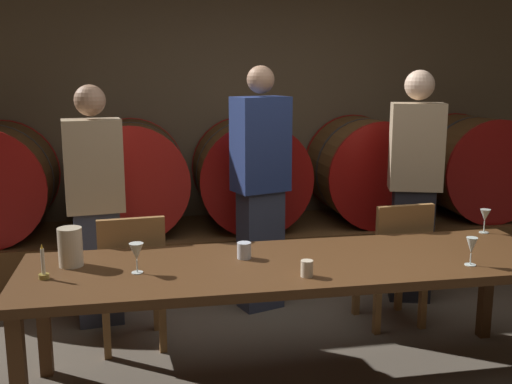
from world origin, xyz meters
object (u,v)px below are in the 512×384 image
Objects in this scene: wine_barrel_center at (249,174)px; dining_table at (295,272)px; chair_right at (395,258)px; guest_center at (260,188)px; cup_left at (244,250)px; wine_barrel_far_right at (473,167)px; guest_right at (414,185)px; guest_left at (96,205)px; wine_glass_left at (137,252)px; chair_left at (132,275)px; cup_right at (307,268)px; wine_barrel_right at (366,170)px; candle_center at (43,270)px; wine_barrel_left at (131,177)px; wine_glass_center at (472,246)px; pitcher at (70,247)px; wine_glass_right at (485,216)px.

dining_table is (-0.08, -1.87, -0.23)m from wine_barrel_center.
chair_right is 1.07m from guest_center.
guest_center is at bearing 74.11° from cup_left.
wine_barrel_center is 1.00× the size of wine_barrel_far_right.
guest_right is (-0.93, -0.78, 0.01)m from wine_barrel_far_right.
guest_left is 1.14m from wine_glass_left.
chair_left is 0.50× the size of guest_right.
guest_right reaches higher than dining_table.
wine_barrel_right is at bearing 62.28° from cup_right.
candle_center is at bearing 13.14° from chair_right.
dining_table is at bearing 140.66° from chair_left.
cup_right is (1.12, -1.32, -0.08)m from guest_left.
cup_right is at bearing -135.19° from wine_barrel_far_right.
chair_right is at bearing -100.97° from wine_barrel_right.
chair_left reaches higher than cup_right.
wine_barrel_left is 0.83m from guest_left.
cup_left is at bearing -143.59° from wine_barrel_far_right.
wine_glass_center is at bearing -5.09° from candle_center.
wine_glass_left is 1.75× the size of cup_left.
guest_left is at bearing -105.91° from wine_barrel_left.
pitcher is at bearing -99.68° from wine_barrel_left.
wine_barrel_center is at bearing 180.00° from wine_barrel_far_right.
wine_barrel_right is at bearing -167.66° from guest_left.
wine_barrel_far_right is 3.53m from wine_glass_left.
wine_barrel_far_right is (1.02, 0.00, 0.00)m from wine_barrel_right.
wine_glass_left is at bearing 0.61° from candle_center.
guest_right is at bearing -35.04° from wine_barrel_center.
wine_barrel_left reaches higher than wine_glass_right.
cup_left is (0.86, -0.96, -0.08)m from guest_left.
wine_barrel_far_right is at bearing 32.63° from wine_glass_left.
wine_barrel_center is at bearing -17.09° from guest_right.
wine_barrel_right is 1.31m from chair_right.
wine_barrel_far_right is 2.97m from cup_left.
pitcher is (-2.38, -0.94, -0.07)m from guest_right.
wine_glass_left is (0.46, 0.00, 0.06)m from candle_center.
wine_barrel_right is at bearing 0.00° from wine_barrel_center.
dining_table is 1.09m from chair_right.
chair_left reaches higher than cup_left.
wine_barrel_far_right reaches higher than wine_glass_center.
cup_right is at bearing -156.07° from wine_glass_right.
guest_center reaches higher than guest_left.
dining_table is 3.34× the size of chair_left.
wine_barrel_center is 5.94× the size of wine_glass_center.
wine_barrel_center and wine_barrel_far_right have the same top height.
wine_barrel_right is at bearing 38.35° from candle_center.
wine_glass_right is 1.70× the size of cup_left.
chair_right is at bearing 160.46° from guest_left.
wine_barrel_right is 0.55× the size of guest_left.
pitcher reaches higher than chair_left.
guest_right reaches higher than cup_left.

